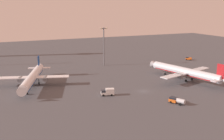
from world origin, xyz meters
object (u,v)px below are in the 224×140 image
object	(u,v)px
airplane_mid_apron	(186,72)
apron_light_central	(104,44)
fuel_truck	(177,100)
baggage_tractor	(189,58)
airplane_far_stand	(33,77)
catering_truck	(108,92)

from	to	relation	value
airplane_mid_apron	apron_light_central	distance (m)	56.75
fuel_truck	baggage_tractor	bearing A→B (deg)	20.41
baggage_tractor	airplane_far_stand	bearing A→B (deg)	147.53
baggage_tractor	apron_light_central	distance (m)	64.31
baggage_tractor	catering_truck	world-z (taller)	catering_truck
airplane_mid_apron	catering_truck	distance (m)	46.44
catering_truck	apron_light_central	bearing A→B (deg)	-2.72
airplane_mid_apron	apron_light_central	bearing A→B (deg)	102.78
catering_truck	apron_light_central	size ratio (longest dim) A/B	0.25
airplane_far_stand	baggage_tractor	world-z (taller)	airplane_far_stand
airplane_mid_apron	baggage_tractor	size ratio (longest dim) A/B	10.41
airplane_far_stand	baggage_tractor	bearing A→B (deg)	-152.20
fuel_truck	catering_truck	size ratio (longest dim) A/B	1.08
airplane_far_stand	catering_truck	size ratio (longest dim) A/B	7.09
airplane_far_stand	baggage_tractor	size ratio (longest dim) A/B	9.88
airplane_far_stand	fuel_truck	bearing A→B (deg)	153.93
airplane_far_stand	apron_light_central	bearing A→B (deg)	-132.15
airplane_far_stand	baggage_tractor	distance (m)	112.29
apron_light_central	baggage_tractor	bearing A→B (deg)	-7.58
airplane_mid_apron	airplane_far_stand	size ratio (longest dim) A/B	1.05
airplane_far_stand	apron_light_central	distance (m)	56.43
fuel_truck	airplane_mid_apron	bearing A→B (deg)	18.55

